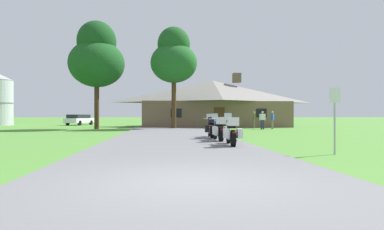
# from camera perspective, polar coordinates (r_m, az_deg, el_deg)

# --- Properties ---
(ground_plane) EXTENTS (500.00, 500.00, 0.00)m
(ground_plane) POSITION_cam_1_polar(r_m,az_deg,el_deg) (25.83, -3.97, -2.89)
(ground_plane) COLOR #4C8433
(asphalt_driveway) EXTENTS (6.40, 80.00, 0.06)m
(asphalt_driveway) POSITION_cam_1_polar(r_m,az_deg,el_deg) (23.83, -3.88, -3.05)
(asphalt_driveway) COLOR slate
(asphalt_driveway) RESTS_ON ground
(motorcycle_white_nearest_to_camera) EXTENTS (0.79, 2.08, 1.30)m
(motorcycle_white_nearest_to_camera) POSITION_cam_1_polar(r_m,az_deg,el_deg) (13.09, 6.90, -2.91)
(motorcycle_white_nearest_to_camera) COLOR black
(motorcycle_white_nearest_to_camera) RESTS_ON asphalt_driveway
(motorcycle_blue_second_in_row) EXTENTS (0.73, 2.08, 1.30)m
(motorcycle_blue_second_in_row) POSITION_cam_1_polar(r_m,az_deg,el_deg) (15.56, 4.73, -2.47)
(motorcycle_blue_second_in_row) COLOR black
(motorcycle_blue_second_in_row) RESTS_ON asphalt_driveway
(motorcycle_red_farthest_in_row) EXTENTS (0.76, 2.08, 1.30)m
(motorcycle_red_farthest_in_row) POSITION_cam_1_polar(r_m,az_deg,el_deg) (17.62, 3.36, -2.19)
(motorcycle_red_farthest_in_row) COLOR black
(motorcycle_red_farthest_in_row) RESTS_ON asphalt_driveway
(stone_lodge) EXTENTS (16.80, 9.53, 6.25)m
(stone_lodge) POSITION_cam_1_polar(r_m,az_deg,el_deg) (38.16, 3.65, 2.14)
(stone_lodge) COLOR brown
(stone_lodge) RESTS_ON ground
(bystander_olive_shirt_near_lodge) EXTENTS (0.29, 0.54, 1.69)m
(bystander_olive_shirt_near_lodge) POSITION_cam_1_polar(r_m,az_deg,el_deg) (32.75, 10.83, -0.64)
(bystander_olive_shirt_near_lodge) COLOR #75664C
(bystander_olive_shirt_near_lodge) RESTS_ON ground
(bystander_blue_shirt_beside_signpost) EXTENTS (0.40, 0.44, 1.67)m
(bystander_blue_shirt_beside_signpost) POSITION_cam_1_polar(r_m,az_deg,el_deg) (31.36, 13.88, -0.70)
(bystander_blue_shirt_beside_signpost) COLOR #75664C
(bystander_blue_shirt_beside_signpost) RESTS_ON ground
(bystander_white_shirt_by_tree) EXTENTS (0.54, 0.30, 1.67)m
(bystander_white_shirt_by_tree) POSITION_cam_1_polar(r_m,az_deg,el_deg) (30.40, 12.21, -0.72)
(bystander_white_shirt_by_tree) COLOR navy
(bystander_white_shirt_by_tree) RESTS_ON ground
(metal_signpost_roadside) EXTENTS (0.36, 0.06, 2.14)m
(metal_signpost_roadside) POSITION_cam_1_polar(r_m,az_deg,el_deg) (11.38, 23.69, 0.43)
(metal_signpost_roadside) COLOR #9EA0A5
(metal_signpost_roadside) RESTS_ON ground
(tree_left_near) EXTENTS (5.10, 5.10, 10.02)m
(tree_left_near) POSITION_cam_1_polar(r_m,az_deg,el_deg) (31.85, -16.32, 9.66)
(tree_left_near) COLOR #422D19
(tree_left_near) RESTS_ON ground
(tree_by_lodge_front) EXTENTS (4.43, 4.43, 9.70)m
(tree_by_lodge_front) POSITION_cam_1_polar(r_m,az_deg,el_deg) (31.50, -3.20, 9.96)
(tree_by_lodge_front) COLOR #422D19
(tree_by_lodge_front) RESTS_ON ground
(parked_white_suv_far_left) EXTENTS (3.08, 4.93, 1.40)m
(parked_white_suv_far_left) POSITION_cam_1_polar(r_m,az_deg,el_deg) (45.54, -19.11, -0.71)
(parked_white_suv_far_left) COLOR silver
(parked_white_suv_far_left) RESTS_ON ground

